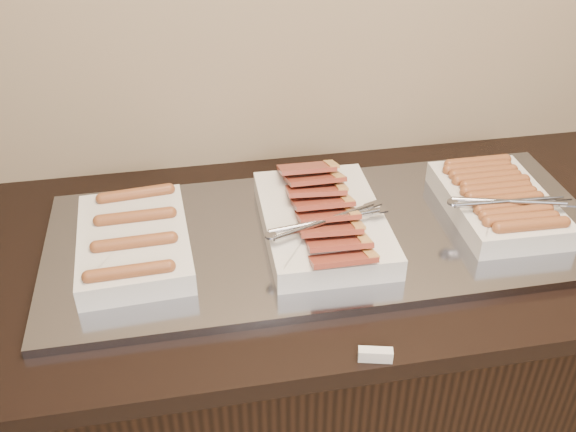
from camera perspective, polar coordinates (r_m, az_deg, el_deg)
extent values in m
cube|color=black|center=(1.72, 1.97, -14.75)|extent=(2.00, 0.70, 0.86)
cube|color=black|center=(1.41, 2.33, -2.76)|extent=(2.06, 0.76, 0.04)
cube|color=gray|center=(1.40, 3.50, -1.66)|extent=(1.20, 0.50, 0.02)
cube|color=silver|center=(1.36, -13.53, -2.26)|extent=(0.24, 0.34, 0.05)
cylinder|color=#985C2F|center=(1.23, -13.94, -4.80)|extent=(0.15, 0.03, 0.03)
cylinder|color=#985C2F|center=(1.30, -13.51, -2.28)|extent=(0.15, 0.03, 0.03)
cylinder|color=#985C2F|center=(1.37, -13.42, -0.06)|extent=(0.15, 0.03, 0.03)
cylinder|color=#985C2F|center=(1.45, -13.38, 1.93)|extent=(0.15, 0.04, 0.03)
cube|color=silver|center=(1.38, 3.09, -0.53)|extent=(0.26, 0.38, 0.05)
cube|color=maroon|center=(1.24, 4.73, -3.61)|extent=(0.13, 0.09, 0.04)
cube|color=maroon|center=(1.28, 4.44, -2.28)|extent=(0.13, 0.09, 0.04)
cube|color=maroon|center=(1.31, 3.68, -1.07)|extent=(0.13, 0.10, 0.04)
cube|color=maroon|center=(1.34, 3.49, 0.14)|extent=(0.13, 0.09, 0.04)
cube|color=maroon|center=(1.38, 3.06, 1.26)|extent=(0.13, 0.09, 0.04)
cube|color=maroon|center=(1.41, 2.48, 2.31)|extent=(0.13, 0.10, 0.04)
cube|color=maroon|center=(1.45, 2.39, 3.36)|extent=(0.13, 0.09, 0.04)
cube|color=maroon|center=(1.48, 1.63, 4.29)|extent=(0.13, 0.09, 0.04)
cube|color=silver|center=(1.51, 18.07, 1.07)|extent=(0.22, 0.33, 0.05)
cylinder|color=#985C2F|center=(1.40, 20.84, -0.75)|extent=(0.14, 0.03, 0.03)
cylinder|color=#985C2F|center=(1.42, 19.99, -0.25)|extent=(0.14, 0.03, 0.03)
cylinder|color=#985C2F|center=(1.43, 19.62, 0.30)|extent=(0.14, 0.03, 0.03)
cylinder|color=#985C2F|center=(1.45, 19.19, 0.82)|extent=(0.14, 0.03, 0.03)
cylinder|color=#985C2F|center=(1.47, 18.94, 1.35)|extent=(0.14, 0.03, 0.03)
cylinder|color=#985C2F|center=(1.48, 18.41, 1.84)|extent=(0.14, 0.03, 0.03)
cylinder|color=#985C2F|center=(1.50, 18.01, 2.32)|extent=(0.14, 0.03, 0.03)
cylinder|color=#985C2F|center=(1.52, 17.93, 2.83)|extent=(0.14, 0.03, 0.03)
cylinder|color=#985C2F|center=(1.54, 17.25, 3.27)|extent=(0.14, 0.03, 0.03)
cylinder|color=#985C2F|center=(1.56, 16.98, 3.73)|extent=(0.14, 0.03, 0.03)
cylinder|color=#985C2F|center=(1.57, 16.46, 4.16)|extent=(0.14, 0.03, 0.03)
cylinder|color=#985C2F|center=(1.60, 16.51, 4.63)|extent=(0.14, 0.03, 0.03)
cube|color=silver|center=(1.14, 7.77, -12.12)|extent=(0.06, 0.03, 0.02)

